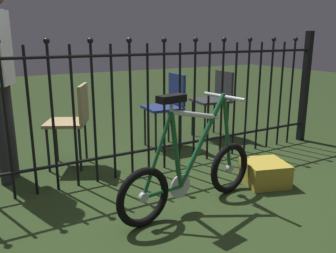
{
  "coord_description": "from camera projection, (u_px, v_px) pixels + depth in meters",
  "views": [
    {
      "loc": [
        -1.37,
        -2.17,
        1.25
      ],
      "look_at": [
        -0.0,
        0.2,
        0.55
      ],
      "focal_mm": 37.89,
      "sensor_mm": 36.0,
      "label": 1
    }
  ],
  "objects": [
    {
      "name": "chair_navy",
      "position": [
        168.0,
        102.0,
        4.02
      ],
      "size": [
        0.41,
        0.41,
        0.84
      ],
      "color": "black",
      "rests_on": "ground"
    },
    {
      "name": "ground_plane",
      "position": [
        181.0,
        199.0,
        2.8
      ],
      "size": [
        20.0,
        20.0,
        0.0
      ],
      "primitive_type": "plane",
      "color": "#27391A"
    },
    {
      "name": "iron_fence",
      "position": [
        137.0,
        105.0,
        3.17
      ],
      "size": [
        4.38,
        0.07,
        1.31
      ],
      "color": "black",
      "rests_on": "ground"
    },
    {
      "name": "bicycle",
      "position": [
        191.0,
        172.0,
        2.6
      ],
      "size": [
        1.26,
        0.4,
        0.87
      ],
      "color": "black",
      "rests_on": "ground"
    },
    {
      "name": "chair_tan",
      "position": [
        73.0,
        117.0,
        3.4
      ],
      "size": [
        0.5,
        0.5,
        0.81
      ],
      "color": "black",
      "rests_on": "ground"
    },
    {
      "name": "display_crate",
      "position": [
        265.0,
        173.0,
        3.08
      ],
      "size": [
        0.43,
        0.43,
        0.2
      ],
      "primitive_type": "cube",
      "rotation": [
        0.0,
        0.0,
        -0.31
      ],
      "color": "#B29933",
      "rests_on": "ground"
    },
    {
      "name": "chair_charcoal",
      "position": [
        216.0,
        96.0,
        4.41
      ],
      "size": [
        0.45,
        0.44,
        0.83
      ],
      "color": "black",
      "rests_on": "ground"
    }
  ]
}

